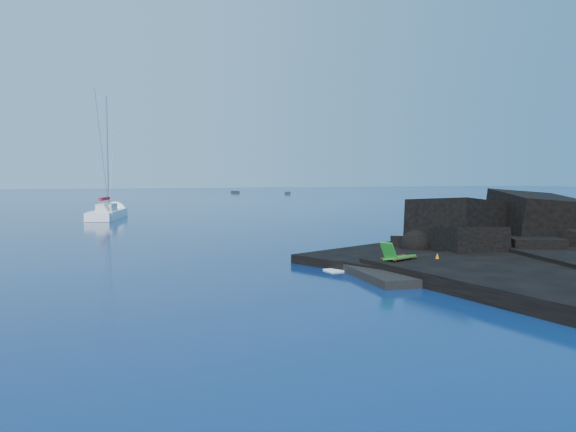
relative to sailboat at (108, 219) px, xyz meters
name	(u,v)px	position (x,y,z in m)	size (l,w,h in m)	color
ground	(360,281)	(7.56, -41.09, 0.00)	(400.00, 400.00, 0.00)	#031034
headland	(541,256)	(20.56, -38.09, 0.00)	(24.00, 24.00, 3.60)	black
beach	(442,273)	(12.06, -40.59, 0.00)	(8.50, 6.00, 0.70)	black
surf_foam	(398,259)	(12.56, -36.09, 0.00)	(10.00, 8.00, 0.06)	white
sailboat	(108,219)	(0.00, 0.00, 0.00)	(2.59, 12.35, 12.95)	white
deck_chair	(399,252)	(10.12, -40.06, 0.98)	(1.83, 0.80, 1.26)	#1C7F24
towel	(455,261)	(13.31, -39.93, 0.37)	(1.86, 0.88, 0.05)	white
sunbather	(455,258)	(13.31, -39.93, 0.50)	(1.58, 0.39, 0.21)	tan
marker_cone	(437,259)	(11.94, -40.39, 0.62)	(0.35, 0.35, 0.54)	orange
distant_boat_a	(235,193)	(38.34, 85.15, 0.00)	(1.41, 4.55, 0.61)	#26262B
distant_boat_b	(288,194)	(48.74, 72.77, 0.00)	(1.28, 4.11, 0.55)	#232327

